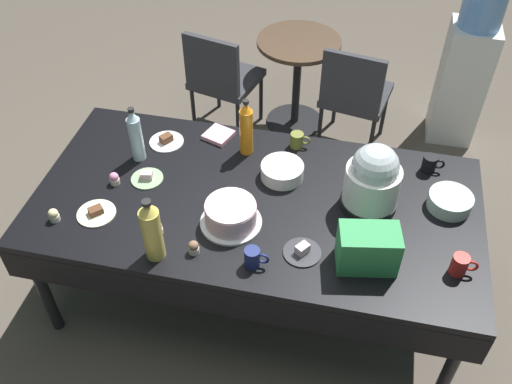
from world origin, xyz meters
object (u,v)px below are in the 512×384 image
slow_cooker (373,180)px  soda_bottle_orange_juice (246,129)px  maroon_chair_right (354,93)px  coffee_mug_olive (297,140)px  cupcake_mint (194,247)px  coffee_mug_navy (253,258)px  potluck_table (256,208)px  dessert_plate_charcoal (302,251)px  dessert_plate_cream (96,213)px  frosted_layer_cake (231,214)px  water_cooler (466,67)px  soda_bottle_ginger_ale (152,231)px  round_cafe_table (298,67)px  soda_carton (368,248)px  dessert_plate_white (166,141)px  maroon_chair_left (221,76)px  cupcake_lemon (114,179)px  coffee_mug_red (460,265)px  coffee_mug_black (430,164)px  glass_salad_bowl (450,201)px  dessert_plate_cobalt (371,162)px  dessert_plate_sage (147,178)px  cupcake_rose (54,215)px  soda_bottle_water (136,136)px  ceramic_snack_bowl (282,171)px  cupcake_berry (157,228)px

slow_cooker → soda_bottle_orange_juice: bearing=158.1°
maroon_chair_right → coffee_mug_olive: bearing=-104.7°
cupcake_mint → coffee_mug_navy: bearing=-2.8°
potluck_table → dessert_plate_charcoal: size_ratio=12.65×
potluck_table → dessert_plate_cream: dessert_plate_cream is taller
frosted_layer_cake → water_cooler: size_ratio=0.24×
soda_bottle_ginger_ale → round_cafe_table: size_ratio=0.47×
cupcake_mint → soda_carton: soda_carton is taller
dessert_plate_white → soda_bottle_ginger_ale: soda_bottle_ginger_ale is taller
soda_carton → maroon_chair_left: bearing=112.8°
cupcake_lemon → coffee_mug_red: coffee_mug_red is taller
cupcake_lemon → cupcake_mint: bearing=-33.7°
coffee_mug_black → maroon_chair_right: bearing=113.6°
glass_salad_bowl → coffee_mug_black: 0.27m
dessert_plate_cobalt → dessert_plate_sage: bearing=-162.0°
dessert_plate_charcoal → frosted_layer_cake: bearing=163.0°
dessert_plate_charcoal → round_cafe_table: 1.98m
dessert_plate_white → soda_carton: 1.30m
cupcake_rose → round_cafe_table: size_ratio=0.09×
soda_bottle_orange_juice → soda_bottle_water: bearing=-162.4°
dessert_plate_charcoal → dessert_plate_sage: size_ratio=1.05×
ceramic_snack_bowl → soda_bottle_water: bearing=-178.8°
soda_bottle_orange_juice → coffee_mug_navy: soda_bottle_orange_juice is taller
soda_carton → soda_bottle_water: bearing=148.8°
slow_cooker → coffee_mug_navy: size_ratio=3.20×
dessert_plate_cream → dessert_plate_white: size_ratio=1.00×
dessert_plate_cream → cupcake_rose: size_ratio=2.78×
coffee_mug_red → dessert_plate_cobalt: bearing=123.3°
soda_bottle_ginger_ale → coffee_mug_black: bearing=35.2°
cupcake_lemon → water_cooler: water_cooler is taller
soda_carton → coffee_mug_black: bearing=57.8°
cupcake_berry → maroon_chair_right: size_ratio=0.08×
coffee_mug_olive → cupcake_rose: bearing=-142.6°
ceramic_snack_bowl → soda_bottle_orange_juice: bearing=144.8°
frosted_layer_cake → coffee_mug_red: size_ratio=2.53×
soda_carton → maroon_chair_right: 1.76m
dessert_plate_charcoal → coffee_mug_red: 0.68m
slow_cooker → cupcake_mint: size_ratio=5.34×
glass_salad_bowl → water_cooler: (0.20, 1.61, -0.20)m
soda_bottle_ginger_ale → water_cooler: water_cooler is taller
coffee_mug_olive → coffee_mug_navy: size_ratio=0.98×
frosted_layer_cake → cupcake_rose: 0.84m
coffee_mug_olive → glass_salad_bowl: bearing=-20.6°
slow_cooker → coffee_mug_red: size_ratio=3.10×
dessert_plate_charcoal → cupcake_lemon: (-1.00, 0.25, 0.02)m
soda_bottle_ginger_ale → round_cafe_table: (0.31, 2.09, -0.41)m
dessert_plate_charcoal → water_cooler: 2.23m
maroon_chair_right → soda_bottle_ginger_ale: bearing=-111.9°
dessert_plate_cobalt → coffee_mug_black: (0.29, 0.02, 0.03)m
maroon_chair_right → soda_bottle_water: bearing=-130.4°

